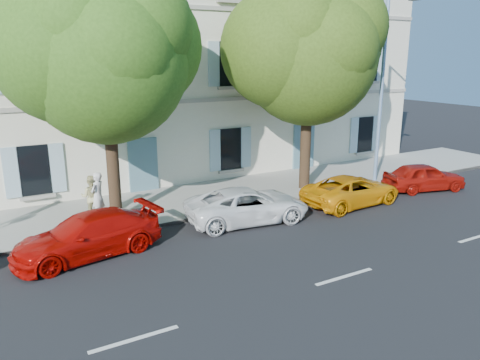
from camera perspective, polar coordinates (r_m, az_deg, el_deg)
ground at (r=16.53m, az=3.26°, el=-6.28°), size 90.00×90.00×0.00m
sidewalk at (r=20.17m, az=-3.62°, el=-2.10°), size 36.00×4.50×0.15m
kerb at (r=18.34m, az=-0.62°, el=-3.82°), size 36.00×0.16×0.16m
building at (r=24.59m, az=-9.98°, el=14.78°), size 28.00×7.00×12.00m
car_red_coupe at (r=15.12m, az=-18.06°, el=-6.44°), size 4.76×2.54×1.31m
car_white_coupe at (r=17.26m, az=0.95°, el=-3.08°), size 4.83×2.69×1.28m
car_yellow_supercar at (r=19.80m, az=13.45°, el=-1.22°), size 4.47×2.27×1.21m
car_red_hatchback at (r=22.88m, az=21.53°, el=0.37°), size 3.98×2.42×1.27m
tree_left at (r=16.90m, az=-16.09°, el=13.73°), size 5.65×5.65×8.76m
tree_right at (r=20.71m, az=8.37°, el=14.57°), size 5.82×5.82×8.96m
street_lamp at (r=22.68m, az=17.25°, el=11.49°), size 0.28×1.77×8.33m
pedestrian_a at (r=17.84m, az=-16.96°, el=-1.85°), size 0.75×0.74×1.75m
pedestrian_b at (r=18.03m, az=-17.63°, el=-1.95°), size 0.97×0.89×1.61m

